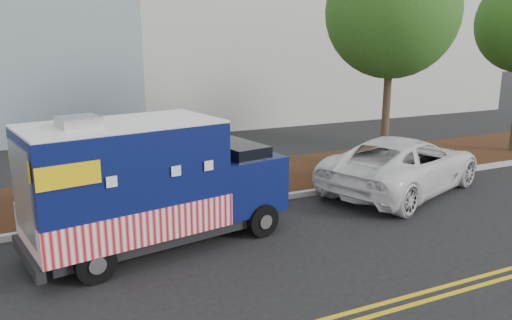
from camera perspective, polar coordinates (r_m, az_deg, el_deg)
name	(u,v)px	position (r m, az deg, el deg)	size (l,w,h in m)	color
ground	(182,236)	(11.86, -8.42, -8.54)	(120.00, 120.00, 0.00)	black
curb	(166,214)	(13.10, -10.23, -6.09)	(120.00, 0.18, 0.15)	#9E9E99
mulch_strip	(147,192)	(15.04, -12.34, -3.59)	(120.00, 4.00, 0.15)	#321D0D
tree_c	(392,12)	(17.50, 15.29, 16.02)	(4.35, 4.35, 7.50)	#38281C
sign_post	(45,181)	(12.71, -22.94, -2.27)	(0.06, 0.06, 2.40)	#473828
food_truck	(148,187)	(10.93, -12.29, -3.07)	(5.99, 3.10, 3.01)	black
white_car	(403,164)	(15.51, 16.47, -0.46)	(2.72, 5.90, 1.64)	white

